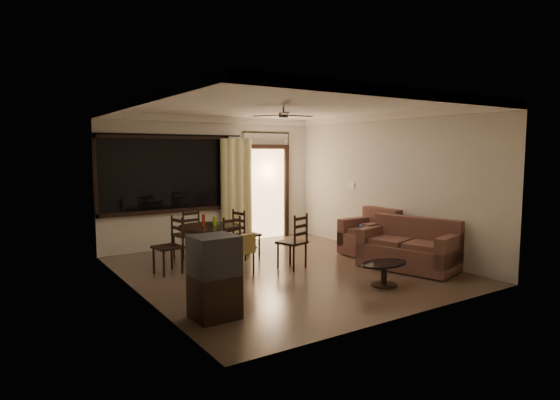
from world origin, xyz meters
TOP-DOWN VIEW (x-y plane):
  - ground at (0.00, 0.00)m, footprint 5.50×5.50m
  - room_shell at (0.59, 1.77)m, footprint 5.50×6.70m
  - dining_table at (-0.92, 1.01)m, footprint 1.14×1.14m
  - dining_chair_west at (-1.74, 0.86)m, footprint 0.49×0.49m
  - dining_chair_east at (-0.09, 1.15)m, footprint 0.49×0.49m
  - dining_chair_south at (-0.77, 0.16)m, footprint 0.49×0.53m
  - dining_chair_north at (-1.05, 1.78)m, footprint 0.49×0.49m
  - tv_cabinet at (-2.00, -1.48)m, footprint 0.57×0.51m
  - sofa at (1.91, -1.12)m, footprint 1.27×1.78m
  - armchair at (2.11, 0.03)m, footprint 0.90×0.90m
  - coffee_table at (0.76, -1.64)m, footprint 0.82×0.49m
  - side_chair at (0.20, 0.01)m, footprint 0.54×0.54m

SIDE VIEW (x-z plane):
  - ground at x=0.00m, z-range 0.00..0.00m
  - coffee_table at x=0.76m, z-range 0.06..0.42m
  - dining_chair_west at x=-1.74m, z-range -0.19..0.76m
  - dining_chair_east at x=-0.09m, z-range -0.19..0.76m
  - dining_chair_north at x=-1.05m, z-range -0.19..0.76m
  - side_chair at x=0.20m, z-range -0.20..0.77m
  - dining_chair_south at x=-0.77m, z-range -0.17..0.78m
  - sofa at x=1.91m, z-range -0.09..0.77m
  - armchair at x=2.11m, z-range -0.08..0.82m
  - tv_cabinet at x=-2.00m, z-range 0.00..1.03m
  - dining_table at x=-0.92m, z-range 0.10..1.03m
  - room_shell at x=0.59m, z-range -0.92..4.58m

